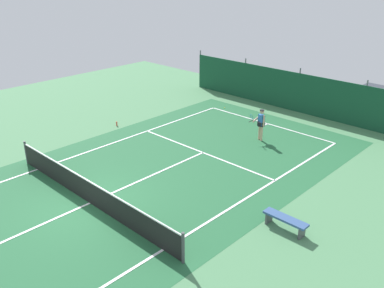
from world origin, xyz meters
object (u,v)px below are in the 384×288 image
(courtside_bench, at_px, (285,220))
(parked_car, at_px, (372,101))
(tennis_player, at_px, (261,123))
(water_bottle, at_px, (117,124))
(tennis_net, at_px, (89,191))
(tennis_ball_near_player, at_px, (225,108))

(courtside_bench, bearing_deg, parked_car, 101.22)
(tennis_player, xyz_separation_m, water_bottle, (-7.04, -3.87, -0.84))
(tennis_player, xyz_separation_m, parked_car, (2.50, 7.88, -0.12))
(tennis_player, distance_m, water_bottle, 8.08)
(tennis_net, distance_m, courtside_bench, 7.28)
(tennis_net, height_order, parked_car, parked_car)
(tennis_player, height_order, courtside_bench, tennis_player)
(tennis_net, bearing_deg, parked_car, 78.53)
(tennis_net, height_order, tennis_player, tennis_player)
(tennis_ball_near_player, height_order, parked_car, parked_car)
(tennis_net, bearing_deg, water_bottle, 136.10)
(tennis_ball_near_player, xyz_separation_m, courtside_bench, (9.88, -8.74, 0.34))
(water_bottle, bearing_deg, courtside_bench, -9.83)
(courtside_bench, bearing_deg, water_bottle, 170.17)
(parked_car, height_order, courtside_bench, parked_car)
(water_bottle, bearing_deg, parked_car, 50.92)
(tennis_ball_near_player, bearing_deg, tennis_net, -73.91)
(parked_car, xyz_separation_m, courtside_bench, (2.75, -13.88, -0.46))
(tennis_ball_near_player, distance_m, parked_car, 8.82)
(tennis_player, distance_m, parked_car, 8.27)
(water_bottle, bearing_deg, tennis_ball_near_player, 69.88)
(courtside_bench, relative_size, water_bottle, 6.67)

